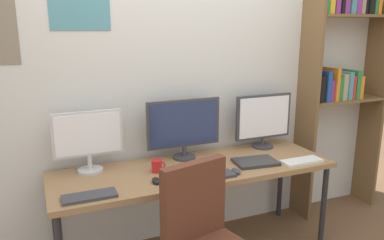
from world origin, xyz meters
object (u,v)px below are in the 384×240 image
object	(u,v)px
monitor_center	(184,126)
desk	(195,173)
bookshelf	(342,67)
keyboard_right	(302,161)
mouse_right_side	(236,171)
coffee_mug	(157,166)
laptop_closed	(255,162)
monitor_right	(263,119)
keyboard_center	(208,177)
keyboard_left	(89,196)
mouse_left_side	(156,181)
monitor_left	(88,138)

from	to	relation	value
monitor_center	desk	bearing A→B (deg)	-90.00
bookshelf	keyboard_right	size ratio (longest dim) A/B	6.64
mouse_right_side	coffee_mug	bearing A→B (deg)	154.55
bookshelf	coffee_mug	xyz separation A→B (m)	(-1.85, -0.22, -0.61)
bookshelf	laptop_closed	bearing A→B (deg)	-162.81
bookshelf	keyboard_right	bearing A→B (deg)	-148.81
monitor_center	monitor_right	size ratio (longest dim) A/B	1.15
keyboard_center	monitor_right	bearing A→B (deg)	31.20
bookshelf	desk	bearing A→B (deg)	-171.61
desk	monitor_center	distance (m)	0.38
keyboard_left	mouse_left_side	bearing A→B (deg)	7.42
keyboard_left	bookshelf	bearing A→B (deg)	11.03
mouse_left_side	laptop_closed	world-z (taller)	mouse_left_side
monitor_center	coffee_mug	size ratio (longest dim) A/B	5.64
monitor_left	laptop_closed	world-z (taller)	monitor_left
monitor_right	mouse_left_side	xyz separation A→B (m)	(-1.08, -0.38, -0.23)
monitor_left	keyboard_left	xyz separation A→B (m)	(-0.07, -0.44, -0.24)
monitor_center	mouse_right_side	distance (m)	0.55
keyboard_center	keyboard_right	bearing A→B (deg)	0.00
keyboard_right	laptop_closed	world-z (taller)	laptop_closed
mouse_left_side	monitor_center	bearing A→B (deg)	47.33
coffee_mug	keyboard_left	bearing A→B (deg)	-154.47
desk	keyboard_right	distance (m)	0.84
desk	laptop_closed	bearing A→B (deg)	-13.54
monitor_left	keyboard_left	bearing A→B (deg)	-98.99
monitor_right	laptop_closed	size ratio (longest dim) A/B	1.63
monitor_center	monitor_right	bearing A→B (deg)	-0.00
monitor_right	keyboard_center	world-z (taller)	monitor_right
laptop_closed	bookshelf	bearing A→B (deg)	23.35
monitor_center	mouse_right_side	size ratio (longest dim) A/B	6.23
coffee_mug	keyboard_right	bearing A→B (deg)	-12.70
keyboard_center	coffee_mug	world-z (taller)	coffee_mug
monitor_right	mouse_right_side	size ratio (longest dim) A/B	5.42
laptop_closed	monitor_center	bearing A→B (deg)	151.04
keyboard_center	mouse_left_side	world-z (taller)	mouse_left_side
monitor_left	keyboard_left	world-z (taller)	monitor_left
desk	bookshelf	distance (m)	1.73
laptop_closed	coffee_mug	distance (m)	0.76
monitor_left	laptop_closed	bearing A→B (deg)	-15.18
keyboard_center	coffee_mug	xyz separation A→B (m)	(-0.29, 0.25, 0.04)
mouse_right_side	keyboard_left	bearing A→B (deg)	-179.88
monitor_right	keyboard_center	distance (m)	0.89
mouse_right_side	coffee_mug	xyz separation A→B (m)	(-0.51, 0.24, 0.03)
coffee_mug	laptop_closed	bearing A→B (deg)	-9.56
monitor_right	keyboard_right	world-z (taller)	monitor_right
monitor_center	keyboard_right	xyz separation A→B (m)	(0.80, -0.44, -0.25)
laptop_closed	keyboard_center	bearing A→B (deg)	-159.26
monitor_center	monitor_right	xyz separation A→B (m)	(0.73, -0.00, -0.01)
mouse_right_side	laptop_closed	xyz separation A→B (m)	(0.24, 0.12, -0.00)
desk	coffee_mug	world-z (taller)	coffee_mug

